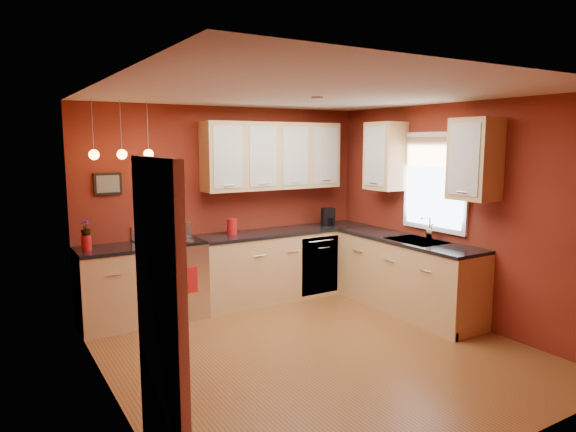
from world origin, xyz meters
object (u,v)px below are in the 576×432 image
red_canister (232,226)px  coffee_maker (328,217)px  gas_range (171,278)px  sink (417,242)px  soap_pump (432,232)px

red_canister → coffee_maker: coffee_maker is taller
gas_range → sink: (2.62, -1.50, 0.43)m
sink → coffee_maker: 1.53m
sink → soap_pump: bearing=-24.8°
red_canister → soap_pump: bearing=-40.3°
red_canister → soap_pump: size_ratio=1.02×
red_canister → coffee_maker: bearing=-2.4°
coffee_maker → soap_pump: 1.63m
sink → red_canister: sink is taller
gas_range → soap_pump: soap_pump is taller
gas_range → soap_pump: bearing=-29.5°
gas_range → coffee_maker: bearing=-0.1°
sink → soap_pump: sink is taller
gas_range → red_canister: (0.86, 0.06, 0.56)m
coffee_maker → soap_pump: coffee_maker is taller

